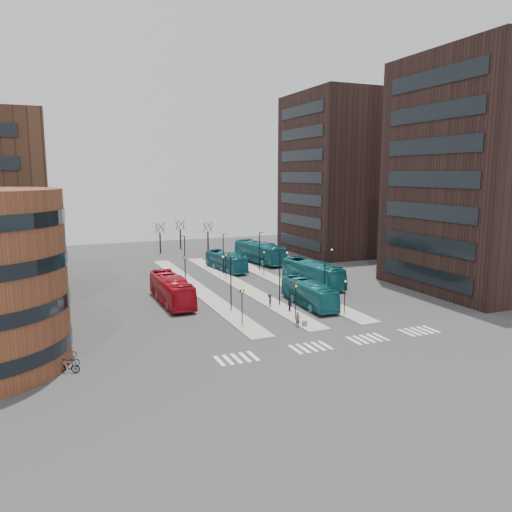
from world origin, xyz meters
name	(u,v)px	position (x,y,z in m)	size (l,w,h in m)	color
ground	(345,361)	(0.00, 0.00, 0.00)	(160.00, 160.00, 0.00)	#2F2F32
island_left	(196,288)	(-4.00, 30.00, 0.07)	(2.50, 45.00, 0.15)	gray
island_mid	(238,284)	(2.00, 30.00, 0.07)	(2.50, 45.00, 0.15)	gray
island_right	(278,281)	(8.00, 30.00, 0.07)	(2.50, 45.00, 0.15)	gray
suitcase	(304,324)	(1.27, 9.42, 0.31)	(0.49, 0.39, 0.61)	navy
red_bus	(171,290)	(-8.79, 23.76, 1.65)	(2.78, 11.87, 3.31)	#AF0D1C
teal_bus_a	(309,293)	(5.69, 16.61, 1.46)	(2.46, 10.51, 2.93)	#145E66
teal_bus_b	(226,262)	(3.82, 40.32, 1.47)	(2.47, 10.57, 2.95)	#135361
teal_bus_c	(313,273)	(11.35, 25.87, 1.68)	(2.81, 12.03, 3.35)	#15616C
teal_bus_d	(260,252)	(11.56, 44.91, 1.80)	(3.03, 12.96, 3.61)	#145F68
traveller	(298,320)	(0.70, 9.75, 0.76)	(0.55, 0.36, 1.52)	#4A4C2D
commuter_a	(183,307)	(-8.67, 18.88, 0.79)	(0.77, 0.60, 1.58)	black
commuter_b	(290,304)	(2.45, 14.99, 0.86)	(1.01, 0.42, 1.73)	black
commuter_c	(270,301)	(1.12, 17.54, 0.79)	(1.02, 0.59, 1.58)	black
bicycle_near	(68,362)	(-21.00, 7.21, 0.48)	(0.63, 1.81, 0.95)	gray
bicycle_mid	(68,366)	(-21.00, 6.12, 0.54)	(0.51, 1.81, 1.09)	gray
bicycle_far	(67,354)	(-21.00, 9.25, 0.43)	(0.57, 1.62, 0.85)	gray
crosswalk_stripes	(337,343)	(1.75, 4.00, 0.01)	(22.35, 2.40, 0.01)	silver
tower_near	(490,175)	(31.98, 16.00, 15.00)	(20.12, 20.00, 30.00)	black
tower_far	(347,175)	(31.98, 50.00, 15.00)	(20.12, 20.00, 30.00)	black
sign_poles	(255,278)	(1.60, 23.00, 2.41)	(12.45, 22.12, 3.65)	black
lamp_posts	(248,261)	(2.64, 28.00, 3.58)	(14.04, 20.24, 6.12)	black
bare_trees	(183,238)	(2.67, 62.67, 2.72)	(10.97, 8.14, 5.90)	black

